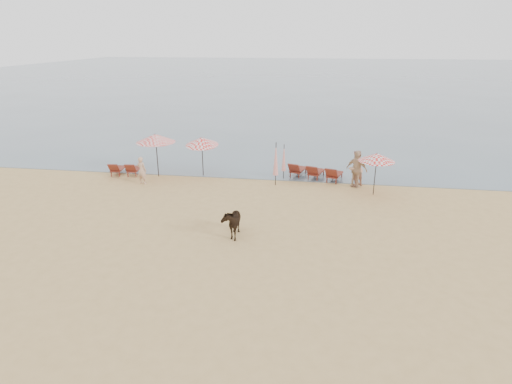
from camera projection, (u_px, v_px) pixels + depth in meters
The scene contains 13 objects.
ground at pixel (234, 272), 14.63m from camera, with size 120.00×120.00×0.00m, color tan.
sea at pixel (309, 75), 88.94m from camera, with size 160.00×140.00×0.06m, color #51606B.
lounger_cluster_left at pixel (125, 169), 24.69m from camera, with size 1.67×1.62×0.55m.
lounger_cluster_right at pixel (315, 172), 24.01m from camera, with size 3.14×2.37×0.61m.
umbrella_open_left_a at pixel (156, 138), 23.83m from camera, with size 2.18×2.18×2.48m.
umbrella_open_left_b at pixel (202, 141), 23.97m from camera, with size 1.84×1.88×2.35m.
umbrella_open_right at pixel (377, 157), 21.09m from camera, with size 1.78×1.78×2.18m.
umbrella_closed_left at pixel (284, 158), 23.72m from camera, with size 0.24×0.24×2.00m.
umbrella_closed_right at pixel (276, 159), 22.66m from camera, with size 0.29×0.29×2.36m.
cow at pixel (232, 221), 17.07m from camera, with size 0.68×1.48×1.25m, color black.
beachgoer_left at pixel (142, 170), 23.12m from camera, with size 0.55×0.36×1.51m, color tan.
beachgoer_right_a at pixel (356, 168), 22.68m from camera, with size 0.95×0.74×1.95m, color tan.
beachgoer_right_b at pixel (357, 170), 22.46m from camera, with size 1.16×0.48×1.98m, color tan.
Camera 1 is at (2.63, -12.56, 7.59)m, focal length 30.00 mm.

